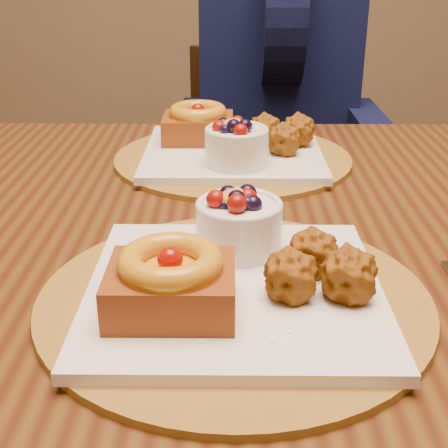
{
  "coord_description": "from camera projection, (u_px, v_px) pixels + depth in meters",
  "views": [
    {
      "loc": [
        -0.07,
        -0.81,
        1.07
      ],
      "look_at": [
        -0.08,
        -0.23,
        0.82
      ],
      "focal_mm": 50.0,
      "sensor_mm": 36.0,
      "label": 1
    }
  ],
  "objects": [
    {
      "name": "chair_far",
      "position": [
        248.0,
        191.0,
        1.72
      ],
      "size": [
        0.5,
        0.5,
        0.82
      ],
      "rotation": [
        0.0,
        0.0,
        -0.29
      ],
      "color": "black",
      "rests_on": "ground"
    },
    {
      "name": "place_setting_near",
      "position": [
        231.0,
        276.0,
        0.6
      ],
      "size": [
        0.38,
        0.38,
        0.09
      ],
      "color": "#5E3B11",
      "rests_on": "dining_table"
    },
    {
      "name": "dining_table",
      "position": [
        233.0,
        266.0,
        0.84
      ],
      "size": [
        1.6,
        0.9,
        0.76
      ],
      "color": "#361809",
      "rests_on": "ground"
    },
    {
      "name": "place_setting_far",
      "position": [
        231.0,
        145.0,
        0.99
      ],
      "size": [
        0.38,
        0.38,
        0.09
      ],
      "color": "#5E3B11",
      "rests_on": "dining_table"
    },
    {
      "name": "diner",
      "position": [
        278.0,
        68.0,
        1.5
      ],
      "size": [
        0.46,
        0.46,
        0.76
      ],
      "rotation": [
        0.0,
        0.0,
        -0.18
      ],
      "color": "black",
      "rests_on": "ground"
    }
  ]
}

